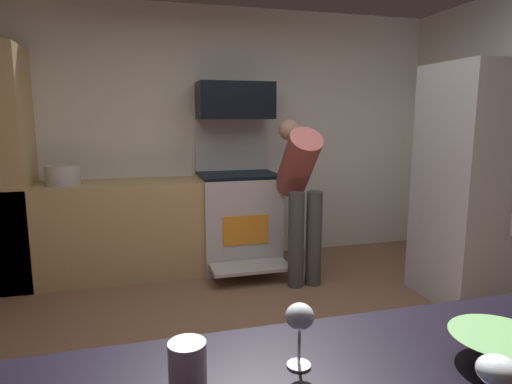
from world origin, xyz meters
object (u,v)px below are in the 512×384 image
Objects in this scene: mixing_bowl_large at (499,348)px; wine_glass_near at (300,320)px; person_cook at (300,186)px; wine_glass_far at (498,374)px; oven_range at (238,217)px; mug_coffee at (187,364)px; stock_pot at (62,175)px; refrigerator at (482,184)px; microwave at (235,101)px.

wine_glass_near is (-0.49, 0.11, 0.09)m from mixing_bowl_large.
person_cook is 10.05× the size of wine_glass_far.
wine_glass_far reaches higher than mixing_bowl_large.
mug_coffee is at bearing -104.98° from oven_range.
person_cook is 3.14m from wine_glass_far.
stock_pot is at bearing 109.88° from wine_glass_far.
mug_coffee is (-0.77, 0.10, 0.02)m from mixing_bowl_large.
oven_range is at bearing 143.73° from refrigerator.
oven_range is 3.64m from wine_glass_far.
wine_glass_far is (-0.31, -3.59, 0.51)m from oven_range.
oven_range is 3.43m from mixing_bowl_large.
refrigerator is 3.62m from stock_pot.
wine_glass_far is at bearing -132.06° from refrigerator.
wine_glass_far is at bearing -135.53° from mixing_bowl_large.
oven_range reaches higher than mixing_bowl_large.
mug_coffee is at bearing -142.84° from refrigerator.
oven_range and person_cook have the same top height.
mug_coffee is (-0.57, 0.29, -0.06)m from wine_glass_far.
person_cook is at bearing -50.51° from oven_range.
wine_glass_far is at bearing -104.03° from person_cook.
oven_range is 3.39m from wine_glass_near.
stock_pot reaches higher than wine_glass_near.
mixing_bowl_large is at bearing -66.29° from stock_pot.
wine_glass_near is 1.55× the size of mug_coffee.
wine_glass_near is at bearing 0.92° from mug_coffee.
wine_glass_far is at bearing -45.15° from wine_glass_near.
microwave is 3.06× the size of mixing_bowl_large.
person_cook is 2.14m from stock_pot.
microwave is at bearing 90.00° from oven_range.
oven_range is 4.98× the size of stock_pot.
refrigerator reaches higher than mixing_bowl_large.
wine_glass_far is at bearing -27.36° from mug_coffee.
wine_glass_far is 1.40× the size of mug_coffee.
refrigerator is at bearing 48.28° from mixing_bowl_large.
oven_range reaches higher than stock_pot.
oven_range is 0.80m from person_cook.
person_cook is 6.13× the size of mixing_bowl_large.
refrigerator is at bearing -38.20° from microwave.
refrigerator is 6.44× the size of stock_pot.
stock_pot is at bearing 106.93° from wine_glass_near.
person_cook is at bearing 75.97° from wine_glass_far.
mug_coffee is (-0.88, -3.30, 0.45)m from oven_range.
person_cook reaches higher than wine_glass_far.
oven_range is 9.04× the size of wine_glass_near.
stock_pot is (-1.50, 3.41, 0.05)m from mixing_bowl_large.
wine_glass_near is (-2.37, -2.00, 0.06)m from refrigerator.
oven_range is at bearing -90.00° from microwave.
refrigerator is 1.29× the size of person_cook.
microwave is 3.57m from mixing_bowl_large.
wine_glass_far is at bearing -94.96° from oven_range.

